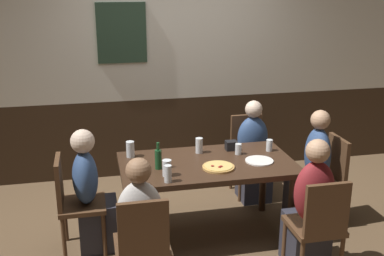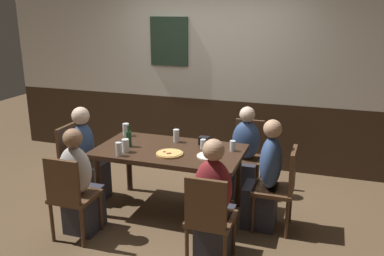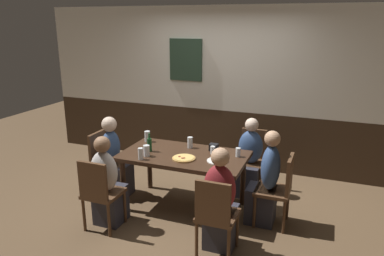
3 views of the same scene
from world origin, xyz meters
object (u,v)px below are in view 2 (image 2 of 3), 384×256
Objects in this scene: chair_left_near at (70,193)px; person_right_near at (214,208)px; pint_glass_amber at (126,130)px; condiment_caddy at (204,141)px; beer_bottle_green at (129,138)px; pint_glass_stout at (203,144)px; dining_table at (170,156)px; pizza at (170,154)px; person_head_east at (265,183)px; chair_head_east at (281,184)px; person_left_near at (80,189)px; chair_head_west at (76,158)px; plate_white_large at (209,156)px; chair_right_near at (209,216)px; chair_right_far at (248,152)px; highball_clear at (233,147)px; person_right_far at (245,159)px; person_head_west at (88,161)px; tumbler_water at (126,146)px; tumbler_short at (176,136)px; pint_glass_pale at (119,150)px.

person_right_near is (1.39, 0.16, -0.01)m from chair_left_near.
condiment_caddy is (0.98, -0.02, -0.02)m from pint_glass_amber.
chair_left_near is 0.90m from beer_bottle_green.
person_right_near is 0.95m from pint_glass_stout.
pizza is at bearing -68.45° from dining_table.
person_head_east is at bearing -19.93° from condiment_caddy.
person_left_near is (-1.90, -0.69, -0.03)m from chair_head_east.
chair_head_west is 8.00× the size of condiment_caddy.
plate_white_large is at bearing 10.49° from pizza.
chair_left_near is at bearing -59.16° from chair_head_west.
chair_left_near is at bearing -173.36° from person_right_near.
chair_right_near is at bearing -120.84° from chair_head_east.
dining_table is at bearing -129.14° from chair_right_far.
person_left_near is 1.63m from highball_clear.
person_right_near is 1.36m from beer_bottle_green.
plate_white_large is (-0.23, -0.77, 0.29)m from person_right_far.
pizza is at bearing 42.56° from chair_left_near.
chair_right_near is 1.71m from chair_right_far.
chair_head_east reaches higher than condiment_caddy.
dining_table is 0.43m from condiment_caddy.
person_head_west is (-0.35, 0.69, 0.01)m from person_left_near.
pizza is 2.59× the size of condiment_caddy.
chair_head_east is (1.21, 0.00, -0.16)m from dining_table.
plate_white_large is at bearing -173.56° from chair_head_east.
chair_right_near is 1.55m from person_right_far.
tumbler_water is 0.55× the size of plate_white_large.
person_right_far is (1.39, 1.55, -0.04)m from chair_left_near.
chair_right_far is 0.17m from person_right_far.
chair_right_far is 5.94× the size of tumbler_short.
condiment_caddy is at bearing 43.67° from person_left_near.
tumbler_water reaches higher than pizza.
chair_right_far is at bearing 90.00° from person_right_near.
dining_table is 1.80× the size of chair_right_near.
chair_right_far reaches higher than highball_clear.
chair_left_near is 3.41× the size of plate_white_large.
person_right_near is 8.15× the size of tumbler_water.
person_left_near is 0.64m from tumbler_water.
person_right_near is (0.70, -0.69, -0.17)m from dining_table.
person_head_east is at bearing 8.24° from plate_white_large.
person_head_west is (0.16, 0.00, -0.02)m from chair_head_west.
chair_right_far is (1.90, 0.86, 0.00)m from chair_head_west.
person_right_far is 1.43m from beer_bottle_green.
pint_glass_pale is (-1.08, -0.52, 0.02)m from highball_clear.
chair_right_far reaches higher than plate_white_large.
chair_right_far reaches higher than pint_glass_stout.
highball_clear is (0.68, -0.09, -0.02)m from tumbler_short.
chair_left_near is at bearing 180.00° from chair_right_near.
chair_right_near is 1.00× the size of chair_right_far.
chair_right_far reaches higher than condiment_caddy.
tumbler_short reaches higher than tumbler_water.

